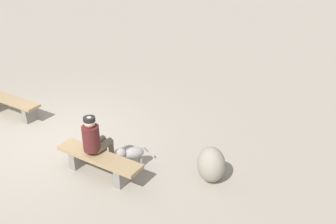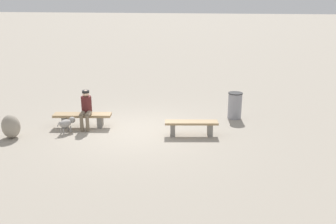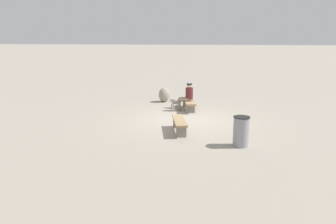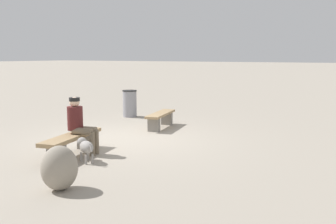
{
  "view_description": "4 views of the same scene",
  "coord_description": "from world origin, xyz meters",
  "px_view_note": "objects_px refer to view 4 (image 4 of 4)",
  "views": [
    {
      "loc": [
        7.18,
        -3.77,
        4.62
      ],
      "look_at": [
        1.61,
        2.15,
        0.51
      ],
      "focal_mm": 42.41,
      "sensor_mm": 36.0,
      "label": 1
    },
    {
      "loc": [
        -3.09,
        10.44,
        3.97
      ],
      "look_at": [
        -1.17,
        0.7,
        0.89
      ],
      "focal_mm": 38.76,
      "sensor_mm": 36.0,
      "label": 2
    },
    {
      "loc": [
        -12.86,
        -0.89,
        3.28
      ],
      "look_at": [
        -1.4,
        0.53,
        0.62
      ],
      "focal_mm": 35.76,
      "sensor_mm": 36.0,
      "label": 3
    },
    {
      "loc": [
        7.74,
        5.66,
        2.12
      ],
      "look_at": [
        -0.63,
        0.97,
        0.68
      ],
      "focal_mm": 40.9,
      "sensor_mm": 36.0,
      "label": 4
    }
  ],
  "objects_px": {
    "bench_left": "(161,117)",
    "bench_right": "(72,141)",
    "seated_person": "(79,121)",
    "boulder": "(59,168)",
    "trash_bin": "(130,103)",
    "dog": "(85,146)"
  },
  "relations": [
    {
      "from": "dog",
      "to": "boulder",
      "type": "bearing_deg",
      "value": 145.46
    },
    {
      "from": "seated_person",
      "to": "boulder",
      "type": "bearing_deg",
      "value": 22.65
    },
    {
      "from": "bench_right",
      "to": "bench_left",
      "type": "bearing_deg",
      "value": 167.49
    },
    {
      "from": "trash_bin",
      "to": "bench_right",
      "type": "bearing_deg",
      "value": 21.23
    },
    {
      "from": "dog",
      "to": "boulder",
      "type": "relative_size",
      "value": 0.84
    },
    {
      "from": "bench_left",
      "to": "boulder",
      "type": "relative_size",
      "value": 2.31
    },
    {
      "from": "trash_bin",
      "to": "dog",
      "type": "bearing_deg",
      "value": 25.93
    },
    {
      "from": "trash_bin",
      "to": "seated_person",
      "type": "bearing_deg",
      "value": 22.64
    },
    {
      "from": "bench_left",
      "to": "seated_person",
      "type": "distance_m",
      "value": 3.43
    },
    {
      "from": "bench_right",
      "to": "boulder",
      "type": "bearing_deg",
      "value": 27.16
    },
    {
      "from": "bench_left",
      "to": "trash_bin",
      "type": "distance_m",
      "value": 2.34
    },
    {
      "from": "bench_left",
      "to": "seated_person",
      "type": "relative_size",
      "value": 1.34
    },
    {
      "from": "dog",
      "to": "trash_bin",
      "type": "distance_m",
      "value": 5.66
    },
    {
      "from": "dog",
      "to": "bench_right",
      "type": "bearing_deg",
      "value": 5.31
    },
    {
      "from": "bench_right",
      "to": "boulder",
      "type": "height_order",
      "value": "boulder"
    },
    {
      "from": "dog",
      "to": "boulder",
      "type": "distance_m",
      "value": 1.62
    },
    {
      "from": "bench_right",
      "to": "boulder",
      "type": "xyz_separation_m",
      "value": [
        1.7,
        1.33,
        0.04
      ]
    },
    {
      "from": "seated_person",
      "to": "trash_bin",
      "type": "distance_m",
      "value": 5.06
    },
    {
      "from": "bench_left",
      "to": "bench_right",
      "type": "distance_m",
      "value": 3.58
    },
    {
      "from": "bench_right",
      "to": "dog",
      "type": "bearing_deg",
      "value": 55.91
    },
    {
      "from": "seated_person",
      "to": "trash_bin",
      "type": "bearing_deg",
      "value": -168.87
    },
    {
      "from": "bench_right",
      "to": "seated_person",
      "type": "relative_size",
      "value": 1.54
    }
  ]
}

